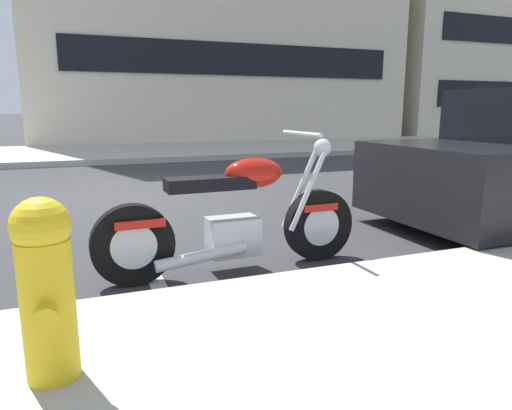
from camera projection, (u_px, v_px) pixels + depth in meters
name	position (u px, v px, depth m)	size (l,w,h in m)	color
ground_plane	(114.00, 196.00, 6.95)	(260.00, 260.00, 0.00)	#333335
sidewalk_far_curb	(436.00, 142.00, 17.27)	(120.00, 5.00, 0.14)	#ADA89E
parking_stall_stripe	(152.00, 273.00, 3.71)	(0.12, 2.20, 0.01)	silver
parked_motorcycle	(236.00, 220.00, 3.69)	(2.17, 0.62, 1.10)	black
fire_hydrant	(46.00, 285.00, 1.95)	(0.24, 0.36, 0.79)	gold
townhouse_mid_block	(455.00, 50.00, 24.87)	(11.48, 8.78, 8.72)	beige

